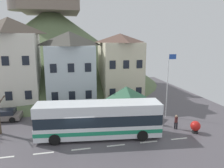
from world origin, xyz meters
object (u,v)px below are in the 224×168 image
Objects in this scene: townhouse_02 at (120,68)px; townhouse_01 at (70,68)px; pedestrian_01 at (176,121)px; parked_car_00 at (61,110)px; townhouse_00 at (12,64)px; transit_bus at (99,120)px; flagpole at (168,81)px; parked_car_01 at (1,115)px; pedestrian_00 at (156,117)px; public_bench at (136,107)px; hilltop_castle at (53,44)px; parked_car_02 at (107,107)px; bus_shelter at (126,92)px; harbour_buoy at (195,126)px.

townhouse_01 is at bearing -178.67° from townhouse_02.
parked_car_00 is at bearing 150.17° from pedestrian_01.
townhouse_00 is 14.65m from townhouse_02.
parked_car_00 is at bearing 124.24° from transit_bus.
townhouse_01 is 13.41m from flagpole.
townhouse_01 is 2.17× the size of parked_car_00.
pedestrian_00 is at bearing 166.30° from parked_car_01.
parked_car_00 is 3.13× the size of public_bench.
pedestrian_00 is (1.38, -10.17, -4.06)m from townhouse_02.
hilltop_castle reaches higher than pedestrian_01.
pedestrian_00 is at bearing 20.53° from transit_bus.
townhouse_02 is 2.11× the size of parked_car_00.
parked_car_00 is at bearing -175.33° from parked_car_01.
parked_car_02 is 2.80× the size of public_bench.
public_bench is at bearing -63.50° from hilltop_castle.
transit_bus is at bearing -166.01° from pedestrian_00.
hilltop_castle is 30.15m from pedestrian_00.
townhouse_02 is at bearing 104.16° from pedestrian_01.
townhouse_02 is 2.59× the size of bus_shelter.
parked_car_00 is at bearing 174.57° from parked_car_02.
townhouse_01 is 0.23× the size of hilltop_castle.
hilltop_castle is 32.07m from pedestrian_01.
parked_car_02 is (5.63, 0.04, -0.03)m from parked_car_00.
public_bench is (11.01, -22.08, -7.49)m from hilltop_castle.
hilltop_castle reaches higher than townhouse_01.
parked_car_01 is 2.75× the size of pedestrian_00.
parked_car_01 is 0.60× the size of flagpole.
flagpole is (12.17, -3.04, 3.63)m from parked_car_00.
flagpole is (2.25, 2.07, 3.44)m from pedestrian_00.
pedestrian_01 is 0.20× the size of flagpole.
pedestrian_01 is at bearing -43.31° from pedestrian_00.
townhouse_00 is 2.62× the size of parked_car_01.
townhouse_01 is at bearing -144.52° from parked_car_01.
parked_car_00 reaches higher than parked_car_02.
public_bench is at bearing 48.31° from bus_shelter.
parked_car_00 is at bearing 148.61° from harbour_buoy.
harbour_buoy is at bearing -33.58° from townhouse_00.
transit_bus is 2.49× the size of parked_car_00.
flagpole is (2.86, -2.75, 3.81)m from public_bench.
parked_car_01 is at bearing 153.77° from transit_bus.
hilltop_castle reaches higher than harbour_buoy.
townhouse_02 reaches higher than harbour_buoy.
parked_car_01 is 19.31m from flagpole.
transit_bus is 8.73m from public_bench.
townhouse_01 is 17.42m from hilltop_castle.
harbour_buoy is (0.67, -4.79, -3.60)m from flagpole.
bus_shelter is 2.52× the size of pedestrian_01.
townhouse_01 is 6.71× the size of pedestrian_01.
parked_car_00 is (1.70, -21.79, -7.31)m from hilltop_castle.
hilltop_castle is (-3.09, 16.90, 2.92)m from townhouse_01.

